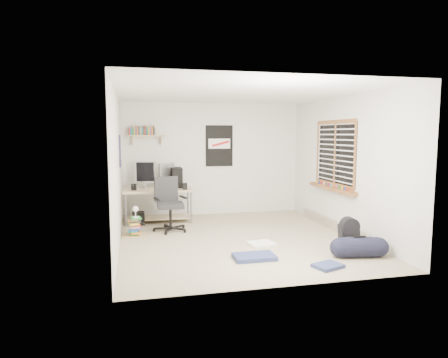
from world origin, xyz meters
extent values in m
cube|color=gray|center=(0.00, 0.00, -0.01)|extent=(4.00, 4.50, 0.01)
cube|color=white|center=(0.00, 0.00, 2.50)|extent=(4.00, 4.50, 0.01)
cube|color=silver|center=(0.00, 2.25, 1.25)|extent=(4.00, 0.01, 2.50)
cube|color=silver|center=(-2.00, 0.00, 1.25)|extent=(0.01, 4.50, 2.50)
cube|color=silver|center=(2.00, 0.00, 1.25)|extent=(0.01, 4.50, 2.50)
cube|color=tan|center=(-1.27, 1.64, 0.36)|extent=(1.54, 1.12, 0.65)
cube|color=#A9A9AE|center=(-1.52, 1.87, 0.87)|extent=(0.42, 0.20, 0.45)
cube|color=#97989C|center=(-1.06, 1.88, 0.85)|extent=(0.37, 0.26, 0.41)
cube|color=black|center=(-0.85, 1.88, 0.88)|extent=(0.21, 0.44, 0.46)
cube|color=black|center=(-1.24, 1.80, 0.65)|extent=(0.38, 0.18, 0.02)
cube|color=black|center=(-1.75, 1.60, 0.73)|extent=(0.11, 0.11, 0.17)
cube|color=black|center=(-0.73, 1.46, 0.73)|extent=(0.10, 0.10, 0.18)
cube|color=#242326|center=(-1.09, 0.83, 0.49)|extent=(0.81, 0.81, 1.02)
cube|color=tan|center=(-1.45, 2.14, 1.78)|extent=(0.80, 0.22, 0.24)
cube|color=black|center=(0.15, 2.23, 1.55)|extent=(0.62, 0.03, 0.92)
cube|color=navy|center=(-1.99, 1.20, 1.50)|extent=(0.02, 0.42, 0.60)
cube|color=brown|center=(1.95, 0.30, 1.45)|extent=(0.10, 1.50, 1.26)
cube|color=#B7B2A8|center=(1.96, 0.30, 0.09)|extent=(0.08, 2.50, 0.18)
cube|color=black|center=(1.57, -0.98, 0.20)|extent=(0.32, 0.27, 0.40)
cylinder|color=black|center=(1.48, -1.41, 0.14)|extent=(0.35, 0.35, 0.59)
cube|color=white|center=(0.28, -0.45, 0.02)|extent=(0.46, 0.40, 0.04)
cube|color=navy|center=(-0.05, -1.14, 0.03)|extent=(0.61, 0.39, 0.07)
cube|color=navy|center=(0.82, -1.73, 0.03)|extent=(0.45, 0.40, 0.05)
cube|color=brown|center=(-1.75, 0.62, 0.15)|extent=(0.50, 0.45, 0.29)
cube|color=silver|center=(-1.73, 0.60, 0.38)|extent=(0.17, 0.22, 0.19)
cube|color=black|center=(-1.67, 1.47, 0.14)|extent=(0.24, 0.24, 0.25)
camera|label=1|loc=(-1.74, -6.57, 1.82)|focal=32.00mm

